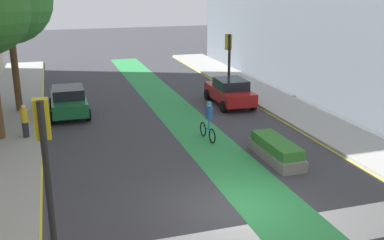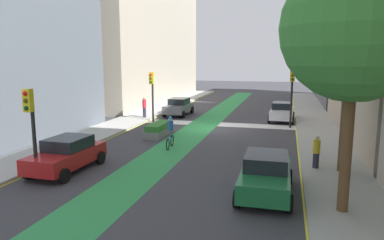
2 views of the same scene
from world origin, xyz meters
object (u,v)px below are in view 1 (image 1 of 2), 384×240
at_px(traffic_signal_near_left, 45,156).
at_px(median_planter, 276,150).
at_px(pedestrian_sidewalk_left_a, 25,121).
at_px(traffic_signal_far_right, 229,53).
at_px(cyclist_in_lane, 208,120).
at_px(car_green_left_far, 69,101).
at_px(car_red_right_far, 230,91).

height_order(traffic_signal_near_left, median_planter, traffic_signal_near_left).
distance_m(traffic_signal_near_left, pedestrian_sidewalk_left_a, 10.92).
distance_m(traffic_signal_far_right, median_planter, 10.60).
xyz_separation_m(traffic_signal_far_right, cyclist_in_lane, (-3.78, -7.07, -1.81)).
bearing_deg(pedestrian_sidewalk_left_a, median_planter, -29.63).
xyz_separation_m(car_green_left_far, median_planter, (7.73, -9.21, -0.40)).
bearing_deg(median_planter, cyclist_in_lane, 121.00).
relative_size(traffic_signal_far_right, cyclist_in_lane, 2.13).
distance_m(car_red_right_far, cyclist_in_lane, 6.37).
xyz_separation_m(traffic_signal_far_right, car_green_left_far, (-9.66, -0.94, -1.98)).
bearing_deg(car_red_right_far, car_green_left_far, 175.86).
bearing_deg(traffic_signal_near_left, car_red_right_far, 53.33).
bearing_deg(car_green_left_far, pedestrian_sidewalk_left_a, -119.95).
distance_m(cyclist_in_lane, median_planter, 3.63).
bearing_deg(car_red_right_far, median_planter, -99.37).
height_order(car_red_right_far, cyclist_in_lane, cyclist_in_lane).
relative_size(traffic_signal_near_left, car_red_right_far, 1.05).
bearing_deg(traffic_signal_far_right, cyclist_in_lane, -118.09).
relative_size(traffic_signal_far_right, pedestrian_sidewalk_left_a, 2.57).
relative_size(traffic_signal_near_left, traffic_signal_far_right, 1.13).
bearing_deg(pedestrian_sidewalk_left_a, traffic_signal_far_right, 21.24).
bearing_deg(pedestrian_sidewalk_left_a, car_red_right_far, 14.80).
relative_size(car_red_right_far, car_green_left_far, 1.01).
distance_m(traffic_signal_far_right, car_red_right_far, 2.60).
height_order(cyclist_in_lane, median_planter, cyclist_in_lane).
distance_m(traffic_signal_near_left, car_red_right_far, 17.13).
bearing_deg(traffic_signal_near_left, pedestrian_sidewalk_left_a, 95.87).
relative_size(traffic_signal_near_left, cyclist_in_lane, 2.41).
bearing_deg(pedestrian_sidewalk_left_a, cyclist_in_lane, -17.47).
distance_m(car_red_right_far, pedestrian_sidewalk_left_a, 11.62).
bearing_deg(traffic_signal_far_right, car_green_left_far, -174.46).
xyz_separation_m(traffic_signal_near_left, median_planter, (8.72, 5.06, -2.72)).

